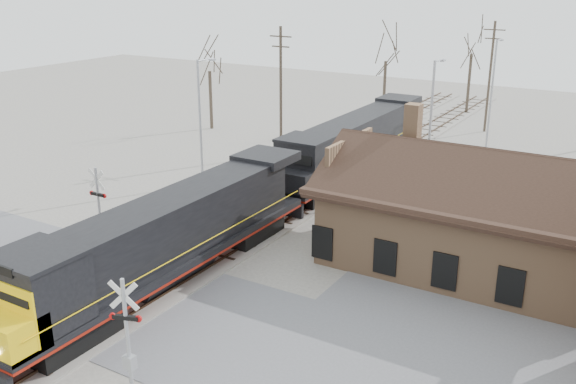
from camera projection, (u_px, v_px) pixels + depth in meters
ground at (137, 303)px, 29.84m from camera, size 140.00×140.00×0.00m
road at (137, 303)px, 29.84m from camera, size 60.00×9.00×0.03m
parking_lot at (563, 377)px, 24.33m from camera, size 22.00×26.00×0.03m
track_main at (298, 206)px, 41.99m from camera, size 3.40×90.00×0.24m
track_siding at (242, 195)px, 44.18m from camera, size 3.40×90.00×0.24m
depot at (471, 222)px, 32.97m from camera, size 15.20×9.31×7.90m
locomotive_lead at (161, 242)px, 30.57m from camera, size 3.07×20.56×4.57m
locomotive_trailing at (350, 146)px, 47.48m from camera, size 3.07×20.56×4.32m
crossbuck_near at (127, 337)px, 23.24m from camera, size 1.20×0.50×4.39m
crossbuck_far at (99, 208)px, 35.92m from camera, size 1.26×0.33×4.43m
streetlight_a at (201, 116)px, 45.12m from camera, size 0.25×2.04×8.95m
streetlight_b at (431, 120)px, 43.30m from camera, size 0.25×2.04×9.14m
streetlight_c at (492, 88)px, 55.07m from camera, size 0.25×2.04×9.27m
utility_pole_a at (281, 89)px, 52.53m from camera, size 2.00×0.24×10.54m
utility_pole_b at (490, 75)px, 60.30m from camera, size 2.00×0.24×10.39m
tree_a at (209, 62)px, 61.19m from camera, size 3.74×3.74×9.17m
tree_b at (386, 51)px, 63.07m from camera, size 4.18×4.18×10.24m
tree_c at (472, 44)px, 67.85m from camera, size 4.26×4.26×10.43m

